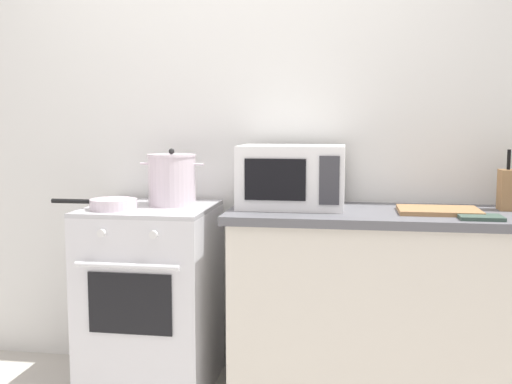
# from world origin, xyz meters

# --- Properties ---
(back_wall) EXTENTS (4.40, 0.10, 2.50)m
(back_wall) POSITION_xyz_m (0.30, 0.97, 1.25)
(back_wall) COLOR silver
(back_wall) RESTS_ON ground_plane
(lower_cabinet_right) EXTENTS (1.64, 0.56, 0.88)m
(lower_cabinet_right) POSITION_xyz_m (0.90, 0.62, 0.44)
(lower_cabinet_right) COLOR beige
(lower_cabinet_right) RESTS_ON ground_plane
(countertop_right) EXTENTS (1.70, 0.60, 0.04)m
(countertop_right) POSITION_xyz_m (0.90, 0.62, 0.90)
(countertop_right) COLOR #59595E
(countertop_right) RESTS_ON lower_cabinet_right
(stove) EXTENTS (0.60, 0.64, 0.92)m
(stove) POSITION_xyz_m (-0.35, 0.60, 0.46)
(stove) COLOR silver
(stove) RESTS_ON ground_plane
(stock_pot) EXTENTS (0.32, 0.24, 0.28)m
(stock_pot) POSITION_xyz_m (-0.26, 0.66, 1.05)
(stock_pot) COLOR silver
(stock_pot) RESTS_ON stove
(frying_pan) EXTENTS (0.42, 0.22, 0.05)m
(frying_pan) POSITION_xyz_m (-0.49, 0.47, 0.95)
(frying_pan) COLOR silver
(frying_pan) RESTS_ON stove
(microwave) EXTENTS (0.50, 0.37, 0.30)m
(microwave) POSITION_xyz_m (0.34, 0.68, 1.07)
(microwave) COLOR white
(microwave) RESTS_ON countertop_right
(cutting_board) EXTENTS (0.36, 0.26, 0.02)m
(cutting_board) POSITION_xyz_m (1.02, 0.60, 0.93)
(cutting_board) COLOR #997047
(cutting_board) RESTS_ON countertop_right
(oven_mitt) EXTENTS (0.18, 0.14, 0.02)m
(oven_mitt) POSITION_xyz_m (1.17, 0.44, 0.93)
(oven_mitt) COLOR #384C42
(oven_mitt) RESTS_ON countertop_right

